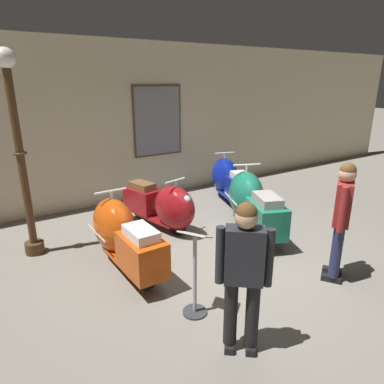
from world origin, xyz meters
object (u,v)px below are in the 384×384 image
at_px(scooter_1, 164,206).
at_px(info_stanchion, 195,280).
at_px(visitor_1, 244,269).
at_px(lamppost, 20,152).
at_px(visitor_0, 342,214).
at_px(scooter_0, 122,234).
at_px(scooter_3, 229,180).
at_px(scooter_2, 251,202).

relative_size(scooter_1, info_stanchion, 1.60).
bearing_deg(visitor_1, lamppost, 61.98).
distance_m(lamppost, visitor_0, 4.44).
height_order(lamppost, info_stanchion, lamppost).
bearing_deg(scooter_0, visitor_1, -172.23).
distance_m(scooter_3, info_stanchion, 3.95).
height_order(scooter_3, info_stanchion, info_stanchion).
bearing_deg(scooter_3, visitor_1, 159.72).
xyz_separation_m(scooter_1, lamppost, (-2.10, 0.31, 1.13)).
distance_m(lamppost, visitor_1, 3.59).
xyz_separation_m(lamppost, info_stanchion, (1.29, -2.54, -1.15)).
height_order(scooter_0, info_stanchion, scooter_0).
bearing_deg(visitor_0, scooter_0, 17.82).
distance_m(visitor_1, info_stanchion, 0.85).
xyz_separation_m(scooter_0, visitor_1, (0.35, -2.17, 0.42)).
height_order(lamppost, visitor_0, lamppost).
xyz_separation_m(scooter_1, visitor_1, (-0.74, -2.94, 0.45)).
distance_m(visitor_0, visitor_1, 1.94).
xyz_separation_m(scooter_0, lamppost, (-1.01, 1.08, 1.10)).
height_order(scooter_2, visitor_0, visitor_0).
xyz_separation_m(scooter_1, scooter_2, (1.30, -0.81, 0.06)).
bearing_deg(scooter_2, info_stanchion, 146.14).
bearing_deg(scooter_0, scooter_3, -66.82).
xyz_separation_m(scooter_3, visitor_0, (-0.76, -3.22, 0.46)).
relative_size(scooter_0, info_stanchion, 1.66).
xyz_separation_m(scooter_2, visitor_1, (-2.04, -2.13, 0.39)).
relative_size(scooter_2, visitor_0, 1.19).
height_order(visitor_0, info_stanchion, visitor_0).
bearing_deg(lamppost, visitor_1, -67.24).
xyz_separation_m(scooter_0, scooter_2, (2.39, -0.04, 0.03)).
bearing_deg(scooter_2, visitor_1, 158.40).
bearing_deg(visitor_0, lamppost, 15.25).
bearing_deg(info_stanchion, scooter_3, 46.00).
distance_m(visitor_0, info_stanchion, 2.08).
relative_size(visitor_0, info_stanchion, 1.53).
xyz_separation_m(scooter_1, scooter_3, (1.93, 0.61, 0.02)).
height_order(scooter_0, visitor_1, visitor_1).
relative_size(visitor_1, info_stanchion, 1.48).
bearing_deg(visitor_1, visitor_0, -41.20).
relative_size(lamppost, info_stanchion, 2.83).
height_order(scooter_1, scooter_3, scooter_3).
bearing_deg(info_stanchion, visitor_1, -84.07).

